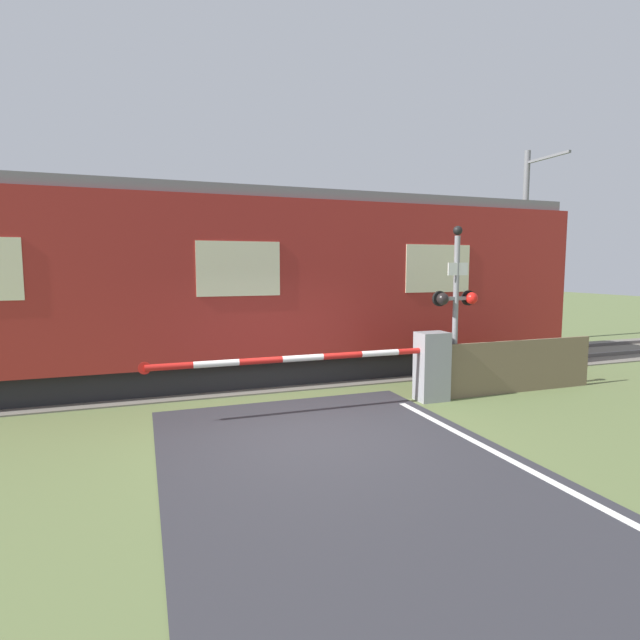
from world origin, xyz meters
name	(u,v)px	position (x,y,z in m)	size (l,w,h in m)	color
ground_plane	(314,434)	(0.00, 0.00, 0.00)	(80.00, 80.00, 0.00)	#5B6B3D
track_bed	(256,377)	(0.00, 4.25, 0.02)	(36.00, 3.20, 0.13)	#666056
train	(228,286)	(-0.61, 4.24, 2.19)	(16.99, 2.78, 4.28)	black
crossing_barrier	(414,365)	(2.42, 1.10, 0.73)	(5.71, 0.44, 1.35)	gray
signal_post	(456,302)	(3.37, 1.13, 1.93)	(0.97, 0.26, 3.41)	gray
catenary_pole	(525,244)	(10.00, 6.72, 3.42)	(0.20, 1.90, 6.54)	slate
roadside_fence	(519,366)	(4.90, 1.04, 0.55)	(3.72, 0.06, 1.10)	#726047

